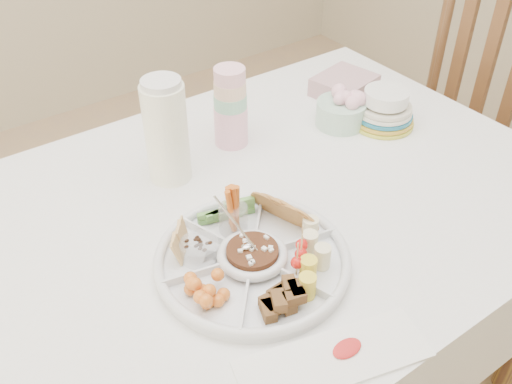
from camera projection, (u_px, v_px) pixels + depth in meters
dining_table at (250, 315)px, 1.51m from camera, size 1.52×1.02×0.76m
chair at (434, 150)px, 1.84m from camera, size 0.46×0.46×1.08m
party_tray at (252, 257)px, 1.12m from camera, size 0.45×0.45×0.04m
bean_dip at (252, 255)px, 1.11m from camera, size 0.12×0.12×0.04m
tortillas at (290, 214)px, 1.19m from camera, size 0.12×0.12×0.06m
carrot_cucumber at (228, 203)px, 1.18m from camera, size 0.14×0.14×0.11m
pita_raisins at (186, 244)px, 1.11m from camera, size 0.13×0.13×0.06m
cherries at (209, 293)px, 1.03m from camera, size 0.13×0.13×0.04m
granola_chunks at (281, 299)px, 1.01m from camera, size 0.13×0.13×0.05m
banana_tomato at (320, 249)px, 1.08m from camera, size 0.13×0.13×0.09m
cup_stack at (230, 102)px, 1.41m from camera, size 0.09×0.09×0.24m
thermos at (166, 130)px, 1.29m from camera, size 0.13×0.13×0.26m
flower_bowl at (341, 108)px, 1.52m from camera, size 0.15×0.15×0.10m
napkin_stack at (344, 85)px, 1.67m from camera, size 0.19×0.17×0.05m
plate_stack at (385, 107)px, 1.52m from camera, size 0.21×0.21×0.11m
placemat at (333, 359)px, 0.95m from camera, size 0.35×0.19×0.01m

